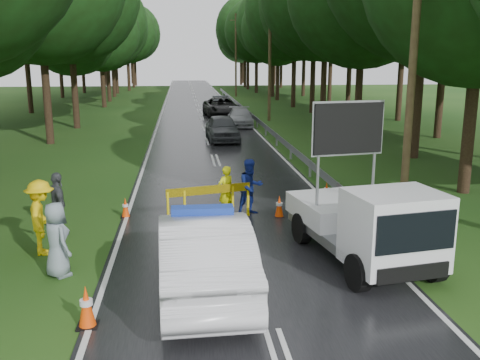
{
  "coord_description": "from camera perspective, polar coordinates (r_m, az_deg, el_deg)",
  "views": [
    {
      "loc": [
        -1.54,
        -13.34,
        4.92
      ],
      "look_at": [
        0.13,
        2.17,
        1.3
      ],
      "focal_mm": 40.0,
      "sensor_mm": 36.0,
      "label": 1
    }
  ],
  "objects": [
    {
      "name": "bystander_mid",
      "position": [
        15.77,
        -18.82,
        -2.42
      ],
      "size": [
        0.85,
        1.14,
        1.8
      ],
      "primitive_type": "imported",
      "rotation": [
        0.0,
        0.0,
        2.01
      ],
      "color": "#44484C",
      "rests_on": "ground"
    },
    {
      "name": "queue_car_second",
      "position": [
        38.73,
        0.03,
        6.71
      ],
      "size": [
        2.08,
        4.5,
        1.27
      ],
      "primitive_type": "imported",
      "rotation": [
        0.0,
        0.0,
        -0.07
      ],
      "color": "#9EA0A6",
      "rests_on": "ground"
    },
    {
      "name": "guardrail",
      "position": [
        43.55,
        0.8,
        7.3
      ],
      "size": [
        0.12,
        60.06,
        0.7
      ],
      "color": "gray",
      "rests_on": "ground"
    },
    {
      "name": "utility_pole_near",
      "position": [
        16.76,
        18.04,
        12.93
      ],
      "size": [
        1.4,
        0.24,
        10.0
      ],
      "color": "#453220",
      "rests_on": "ground"
    },
    {
      "name": "ground",
      "position": [
        14.31,
        0.42,
        -7.06
      ],
      "size": [
        160.0,
        160.0,
        0.0
      ],
      "primitive_type": "plane",
      "color": "#184012",
      "rests_on": "ground"
    },
    {
      "name": "police_sedan",
      "position": [
        11.43,
        -3.96,
        -7.77
      ],
      "size": [
        2.02,
        5.27,
        1.89
      ],
      "rotation": [
        0.0,
        0.0,
        3.18
      ],
      "color": "silver",
      "rests_on": "ground"
    },
    {
      "name": "cone_right",
      "position": [
        18.97,
        9.21,
        -1.17
      ],
      "size": [
        0.31,
        0.31,
        0.65
      ],
      "color": "black",
      "rests_on": "ground"
    },
    {
      "name": "barrier",
      "position": [
        16.26,
        -3.34,
        -1.53
      ],
      "size": [
        2.59,
        0.71,
        1.1
      ],
      "rotation": [
        0.0,
        0.0,
        0.25
      ],
      "color": "yellow",
      "rests_on": "ground"
    },
    {
      "name": "queue_car_first",
      "position": [
        31.93,
        -1.9,
        5.57
      ],
      "size": [
        2.0,
        4.56,
        1.53
      ],
      "primitive_type": "imported",
      "rotation": [
        0.0,
        0.0,
        0.04
      ],
      "color": "#3C3F43",
      "rests_on": "ground"
    },
    {
      "name": "road",
      "position": [
        43.65,
        -4.11,
        6.57
      ],
      "size": [
        7.0,
        140.0,
        0.02
      ],
      "primitive_type": "cube",
      "color": "black",
      "rests_on": "ground"
    },
    {
      "name": "civilian",
      "position": [
        16.87,
        1.14,
        -0.76
      ],
      "size": [
        1.07,
        0.97,
        1.79
      ],
      "primitive_type": "imported",
      "rotation": [
        0.0,
        0.0,
        0.42
      ],
      "color": "navy",
      "rests_on": "ground"
    },
    {
      "name": "cone_center",
      "position": [
        14.18,
        -2.85,
        -5.61
      ],
      "size": [
        0.37,
        0.37,
        0.79
      ],
      "color": "black",
      "rests_on": "ground"
    },
    {
      "name": "cone_near_left",
      "position": [
        10.54,
        -16.06,
        -12.88
      ],
      "size": [
        0.39,
        0.39,
        0.82
      ],
      "color": "black",
      "rests_on": "ground"
    },
    {
      "name": "officer",
      "position": [
        16.77,
        -1.53,
        -1.18
      ],
      "size": [
        0.7,
        0.64,
        1.59
      ],
      "primitive_type": "imported",
      "rotation": [
        0.0,
        0.0,
        3.72
      ],
      "color": "#EFF90D",
      "rests_on": "ground"
    },
    {
      "name": "cone_left_mid",
      "position": [
        17.08,
        -12.12,
        -2.9
      ],
      "size": [
        0.3,
        0.3,
        0.64
      ],
      "color": "black",
      "rests_on": "ground"
    },
    {
      "name": "bystander_right",
      "position": [
        12.85,
        -18.97,
        -6.05
      ],
      "size": [
        0.95,
        1.01,
        1.74
      ],
      "primitive_type": "imported",
      "rotation": [
        0.0,
        0.0,
        2.21
      ],
      "color": "gray",
      "rests_on": "ground"
    },
    {
      "name": "cone_far",
      "position": [
        16.75,
        4.21,
        -2.84
      ],
      "size": [
        0.33,
        0.33,
        0.7
      ],
      "color": "black",
      "rests_on": "ground"
    },
    {
      "name": "queue_car_fourth",
      "position": [
        50.58,
        -2.05,
        8.21
      ],
      "size": [
        1.55,
        4.02,
        1.31
      ],
      "primitive_type": "imported",
      "rotation": [
        0.0,
        0.0,
        0.04
      ],
      "color": "#3C3F43",
      "rests_on": "ground"
    },
    {
      "name": "queue_car_third",
      "position": [
        44.57,
        -1.97,
        7.75
      ],
      "size": [
        3.07,
        5.93,
        1.6
      ],
      "primitive_type": "imported",
      "rotation": [
        0.0,
        0.0,
        0.07
      ],
      "color": "black",
      "rests_on": "ground"
    },
    {
      "name": "utility_pole_mid",
      "position": [
        41.89,
        3.2,
        13.24
      ],
      "size": [
        1.4,
        0.24,
        10.0
      ],
      "color": "#453220",
      "rests_on": "ground"
    },
    {
      "name": "bystander_left",
      "position": [
        14.38,
        -20.45,
        -3.76
      ],
      "size": [
        0.94,
        1.36,
        1.93
      ],
      "primitive_type": "imported",
      "rotation": [
        0.0,
        0.0,
        1.76
      ],
      "color": "yellow",
      "rests_on": "ground"
    },
    {
      "name": "work_truck",
      "position": [
        13.17,
        13.47,
        -4.5
      ],
      "size": [
        2.85,
        5.03,
        3.79
      ],
      "rotation": [
        0.0,
        0.0,
        0.17
      ],
      "color": "gray",
      "rests_on": "ground"
    },
    {
      "name": "utility_pole_far",
      "position": [
        67.68,
        -0.45,
        13.18
      ],
      "size": [
        1.4,
        0.24,
        10.0
      ],
      "color": "#453220",
      "rests_on": "ground"
    }
  ]
}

